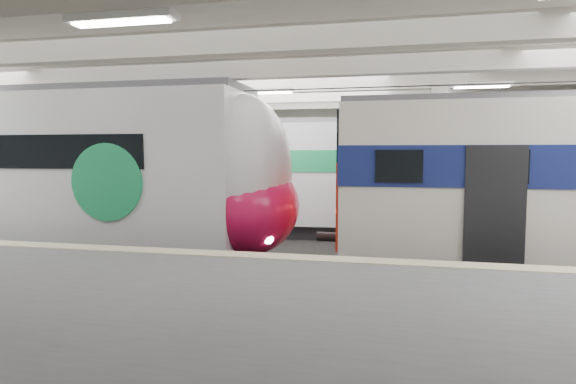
# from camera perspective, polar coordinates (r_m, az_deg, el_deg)

# --- Properties ---
(station_hall) EXTENTS (36.00, 24.00, 5.75)m
(station_hall) POSITION_cam_1_polar(r_m,az_deg,el_deg) (11.02, -7.22, 5.39)
(station_hall) COLOR black
(station_hall) RESTS_ON ground
(modern_emu) EXTENTS (15.32, 3.16, 4.87)m
(modern_emu) POSITION_cam_1_polar(r_m,az_deg,el_deg) (15.35, -25.39, 1.58)
(modern_emu) COLOR silver
(modern_emu) RESTS_ON ground
(far_train) EXTENTS (13.60, 3.40, 4.33)m
(far_train) POSITION_cam_1_polar(r_m,az_deg,el_deg) (19.00, -9.47, 2.02)
(far_train) COLOR silver
(far_train) RESTS_ON ground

